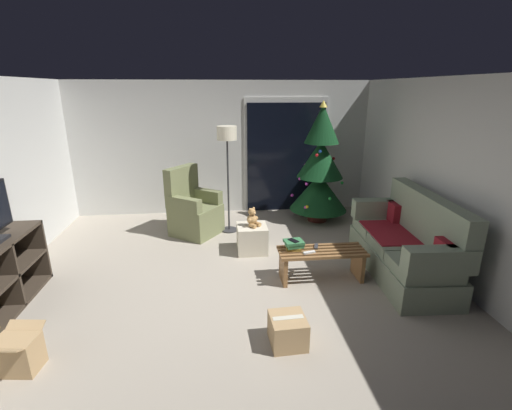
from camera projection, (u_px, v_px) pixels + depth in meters
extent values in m
plane|color=#9E9384|center=(230.00, 289.00, 4.44)|extent=(7.00, 7.00, 0.00)
cube|color=silver|center=(222.00, 148.00, 6.95)|extent=(5.72, 0.12, 2.50)
cube|color=silver|center=(465.00, 185.00, 4.34)|extent=(0.12, 6.00, 2.50)
cube|color=silver|center=(285.00, 156.00, 7.05)|extent=(1.60, 0.02, 2.20)
cube|color=black|center=(286.00, 158.00, 7.05)|extent=(1.50, 0.02, 2.10)
cube|color=gray|center=(399.00, 262.00, 4.78)|extent=(0.86, 1.94, 0.34)
cube|color=gray|center=(423.00, 267.00, 4.12)|extent=(0.71, 0.64, 0.14)
cube|color=gray|center=(400.00, 245.00, 4.70)|extent=(0.71, 0.64, 0.14)
cube|color=gray|center=(382.00, 227.00, 5.29)|extent=(0.71, 0.64, 0.14)
cube|color=gray|center=(428.00, 218.00, 4.61)|extent=(0.30, 1.91, 0.60)
cube|color=gray|center=(440.00, 261.00, 3.81)|extent=(0.77, 0.24, 0.28)
cube|color=gray|center=(378.00, 208.00, 5.47)|extent=(0.77, 0.24, 0.28)
cube|color=maroon|center=(391.00, 232.00, 4.92)|extent=(0.65, 0.93, 0.02)
cube|color=maroon|center=(445.00, 253.00, 3.98)|extent=(0.14, 0.33, 0.28)
cube|color=maroon|center=(393.00, 212.00, 5.31)|extent=(0.14, 0.33, 0.28)
cube|color=olive|center=(326.00, 257.00, 4.40)|extent=(1.10, 0.05, 0.04)
cube|color=olive|center=(324.00, 254.00, 4.48)|extent=(1.10, 0.05, 0.04)
cube|color=olive|center=(322.00, 251.00, 4.57)|extent=(1.10, 0.05, 0.04)
cube|color=olive|center=(320.00, 248.00, 4.65)|extent=(1.10, 0.05, 0.04)
cube|color=olive|center=(318.00, 246.00, 4.73)|extent=(1.10, 0.05, 0.04)
cube|color=olive|center=(283.00, 268.00, 4.58)|extent=(0.05, 0.36, 0.37)
cube|color=olive|center=(358.00, 264.00, 4.68)|extent=(0.05, 0.36, 0.37)
cube|color=#333338|center=(316.00, 246.00, 4.64)|extent=(0.09, 0.16, 0.02)
cube|color=silver|center=(309.00, 252.00, 4.47)|extent=(0.16, 0.08, 0.02)
cube|color=#B79333|center=(293.00, 247.00, 4.60)|extent=(0.20, 0.21, 0.04)
cube|color=#337042|center=(294.00, 245.00, 4.56)|extent=(0.23, 0.18, 0.04)
cube|color=#337042|center=(294.00, 242.00, 4.56)|extent=(0.26, 0.22, 0.03)
cube|color=black|center=(293.00, 241.00, 4.55)|extent=(0.13, 0.16, 0.01)
cylinder|color=#4C1E19|center=(317.00, 218.00, 6.76)|extent=(0.36, 0.36, 0.10)
cylinder|color=brown|center=(318.00, 212.00, 6.73)|extent=(0.08, 0.08, 0.12)
cone|color=#0F3819|center=(319.00, 192.00, 6.61)|extent=(1.04, 1.04, 0.67)
cone|color=#0F3819|center=(320.00, 159.00, 6.42)|extent=(0.83, 0.83, 0.67)
cone|color=#0F3819|center=(322.00, 124.00, 6.23)|extent=(0.61, 0.61, 0.67)
sphere|color=#B233A5|center=(305.00, 165.00, 6.73)|extent=(0.06, 0.06, 0.06)
sphere|color=#1E8C33|center=(342.00, 183.00, 6.39)|extent=(0.06, 0.06, 0.06)
sphere|color=red|center=(334.00, 159.00, 6.59)|extent=(0.06, 0.06, 0.06)
sphere|color=#B233A5|center=(306.00, 207.00, 6.27)|extent=(0.06, 0.06, 0.06)
sphere|color=#B233A5|center=(314.00, 158.00, 6.73)|extent=(0.06, 0.06, 0.06)
sphere|color=red|center=(327.00, 161.00, 6.72)|extent=(0.06, 0.06, 0.06)
sphere|color=red|center=(317.00, 155.00, 6.13)|extent=(0.06, 0.06, 0.06)
sphere|color=blue|center=(320.00, 151.00, 6.11)|extent=(0.06, 0.06, 0.06)
sphere|color=#B233A5|center=(307.00, 184.00, 6.25)|extent=(0.06, 0.06, 0.06)
sphere|color=#B233A5|center=(300.00, 179.00, 6.39)|extent=(0.06, 0.06, 0.06)
sphere|color=#1E8C33|center=(330.00, 199.00, 6.18)|extent=(0.06, 0.06, 0.06)
sphere|color=gold|center=(307.00, 207.00, 6.25)|extent=(0.06, 0.06, 0.06)
sphere|color=#1E8C33|center=(334.00, 195.00, 6.99)|extent=(0.06, 0.06, 0.06)
sphere|color=#B233A5|center=(292.00, 195.00, 6.66)|extent=(0.06, 0.06, 0.06)
cone|color=#EAD14C|center=(323.00, 104.00, 6.13)|extent=(0.14, 0.14, 0.12)
cube|color=olive|center=(197.00, 225.00, 6.10)|extent=(0.95, 0.95, 0.31)
cube|color=olive|center=(196.00, 211.00, 6.02)|extent=(0.95, 0.95, 0.18)
cube|color=olive|center=(182.00, 185.00, 6.02)|extent=(0.53, 0.65, 0.64)
cube|color=olive|center=(207.00, 196.00, 6.18)|extent=(0.55, 0.45, 0.22)
cube|color=olive|center=(185.00, 204.00, 5.72)|extent=(0.55, 0.45, 0.22)
cylinder|color=#2D2D30|center=(229.00, 230.00, 6.28)|extent=(0.28, 0.28, 0.02)
cylinder|color=#2D2D30|center=(228.00, 186.00, 6.04)|extent=(0.03, 0.03, 1.55)
cylinder|color=beige|center=(227.00, 133.00, 5.77)|extent=(0.32, 0.32, 0.22)
cube|color=#382D23|center=(8.00, 306.00, 4.07)|extent=(0.40, 1.40, 0.04)
cube|color=#382D23|center=(31.00, 250.00, 4.60)|extent=(0.40, 0.04, 0.79)
cube|color=#382D23|center=(0.00, 276.00, 3.95)|extent=(0.40, 0.04, 0.75)
cube|color=#382D23|center=(0.00, 276.00, 3.95)|extent=(0.40, 1.33, 0.04)
cube|color=beige|center=(252.00, 239.00, 5.42)|extent=(0.44, 0.44, 0.41)
cylinder|color=tan|center=(257.00, 224.00, 5.35)|extent=(0.12, 0.13, 0.06)
cylinder|color=tan|center=(253.00, 226.00, 5.28)|extent=(0.12, 0.13, 0.06)
sphere|color=tan|center=(252.00, 219.00, 5.33)|extent=(0.15, 0.15, 0.15)
sphere|color=tan|center=(252.00, 212.00, 5.29)|extent=(0.11, 0.11, 0.11)
sphere|color=tan|center=(254.00, 213.00, 5.26)|extent=(0.04, 0.04, 0.04)
sphere|color=tan|center=(254.00, 208.00, 5.31)|extent=(0.04, 0.04, 0.04)
sphere|color=tan|center=(250.00, 209.00, 5.25)|extent=(0.04, 0.04, 0.04)
sphere|color=tan|center=(256.00, 218.00, 5.36)|extent=(0.06, 0.06, 0.06)
sphere|color=tan|center=(250.00, 220.00, 5.26)|extent=(0.06, 0.06, 0.06)
cube|color=tan|center=(288.00, 330.00, 3.46)|extent=(0.35, 0.36, 0.29)
cube|color=beige|center=(288.00, 318.00, 3.42)|extent=(0.30, 0.07, 0.00)
cube|color=tan|center=(18.00, 354.00, 3.13)|extent=(0.37, 0.29, 0.32)
cube|color=tan|center=(26.00, 325.00, 3.23)|extent=(0.33, 0.13, 0.06)
cube|color=tan|center=(1.00, 350.00, 2.92)|extent=(0.33, 0.13, 0.06)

